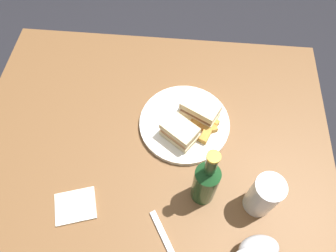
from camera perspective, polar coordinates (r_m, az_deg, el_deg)
ground_plane at (r=1.64m, az=-1.87°, el=-13.94°), size 6.00×6.00×0.00m
dining_table at (r=1.30m, az=-2.33°, el=-9.54°), size 1.11×0.86×0.73m
plate at (r=0.98m, az=3.05°, el=0.50°), size 0.28×0.28×0.02m
sandwich_half_left at (r=0.92m, az=2.15°, el=-1.02°), size 0.12×0.12×0.06m
sandwich_half_right at (r=0.96m, az=5.98°, el=2.99°), size 0.13×0.11×0.06m
potato_wedge_front at (r=0.97m, az=8.27°, el=0.96°), size 0.04×0.04×0.02m
potato_wedge_middle at (r=0.93m, az=4.31°, el=-2.71°), size 0.05×0.05×0.02m
potato_wedge_back at (r=0.96m, az=8.31°, el=-0.00°), size 0.03×0.04×0.02m
potato_wedge_left_edge at (r=0.96m, az=4.80°, el=0.12°), size 0.04×0.04×0.02m
potato_wedge_right_edge at (r=0.94m, az=6.99°, el=-1.67°), size 0.04×0.06×0.02m
potato_wedge_stray at (r=0.96m, az=5.61°, el=0.17°), size 0.05×0.04×0.02m
pint_glass at (r=0.86m, az=17.05°, el=-12.40°), size 0.08×0.08×0.15m
gravy_boat at (r=0.85m, az=16.33°, el=-21.01°), size 0.12×0.09×0.07m
cider_bottle at (r=0.80m, az=7.00°, el=-10.22°), size 0.06×0.06×0.26m
napkin at (r=0.92m, az=-16.72°, el=-14.00°), size 0.13×0.12×0.01m
fork at (r=0.86m, az=-0.21°, el=-20.76°), size 0.11×0.16×0.01m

